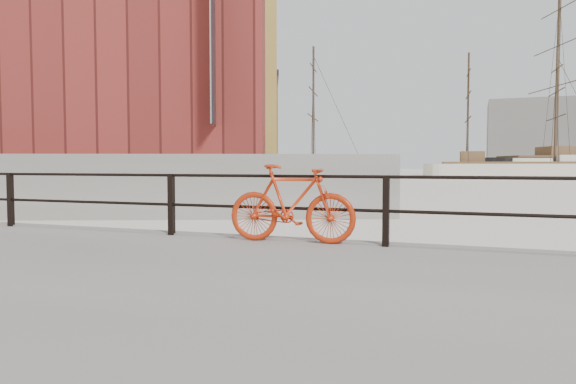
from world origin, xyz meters
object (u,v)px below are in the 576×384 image
Objects in this scene: schooner_left at (274,175)px; workboat_near at (153,182)px; bicycle at (291,204)px; workboat_far at (138,179)px; schooner_mid at (510,176)px.

schooner_left is 34.30m from workboat_near.
workboat_near is at bearing -97.17° from schooner_left.
bicycle is 51.21m from workboat_far.
schooner_left is at bearing -175.28° from schooner_mid.
schooner_mid reaches higher than workboat_far.
bicycle is 0.17× the size of workboat_far.
bicycle is 71.79m from schooner_left.
workboat_near is (-32.09, -40.02, 0.00)m from schooner_mid.
bicycle is 0.16× the size of workboat_near.
workboat_near is (1.77, -34.25, 0.00)m from schooner_left.
schooner_mid is at bearing 26.10° from workboat_near.
schooner_left is at bearing 49.39° from workboat_far.
workboat_far is at bearing -111.55° from schooner_left.
workboat_near is at bearing -133.67° from schooner_mid.
schooner_left is at bearing 108.68° from bicycle.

